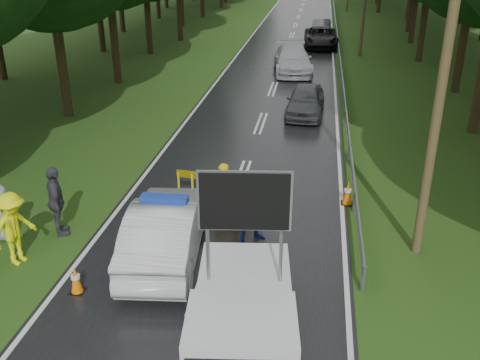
% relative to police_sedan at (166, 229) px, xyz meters
% --- Properties ---
extents(ground, '(160.00, 160.00, 0.00)m').
position_rel_police_sedan_xyz_m(ground, '(1.18, -0.83, -0.79)').
color(ground, '#2C4C15').
rests_on(ground, ground).
extents(road, '(7.00, 140.00, 0.02)m').
position_rel_police_sedan_xyz_m(road, '(1.18, 29.17, -0.78)').
color(road, black).
rests_on(road, ground).
extents(guardrail, '(0.12, 60.06, 0.70)m').
position_rel_police_sedan_xyz_m(guardrail, '(4.88, 28.84, -0.24)').
color(guardrail, gray).
rests_on(guardrail, ground).
extents(utility_pole_near, '(1.40, 0.24, 10.00)m').
position_rel_police_sedan_xyz_m(utility_pole_near, '(6.38, 1.17, 4.28)').
color(utility_pole_near, '#4F3F24').
rests_on(utility_pole_near, ground).
extents(police_sedan, '(2.13, 4.88, 1.72)m').
position_rel_police_sedan_xyz_m(police_sedan, '(0.00, 0.00, 0.00)').
color(police_sedan, silver).
rests_on(police_sedan, ground).
extents(work_truck, '(2.42, 4.58, 3.50)m').
position_rel_police_sedan_xyz_m(work_truck, '(2.45, -3.47, 0.16)').
color(work_truck, gray).
rests_on(work_truck, ground).
extents(barrier, '(2.35, 0.37, 0.98)m').
position_rel_police_sedan_xyz_m(barrier, '(0.59, 3.17, -0.05)').
color(barrier, '#E0E50C').
rests_on(barrier, ground).
extents(officer, '(0.75, 0.70, 1.71)m').
position_rel_police_sedan_xyz_m(officer, '(1.05, 2.29, 0.07)').
color(officer, yellow).
rests_on(officer, ground).
extents(civilian, '(1.15, 1.05, 1.90)m').
position_rel_police_sedan_xyz_m(civilian, '(2.15, 1.12, 0.17)').
color(civilian, '#1A37A9').
rests_on(civilian, ground).
extents(bystander_left, '(1.08, 1.41, 1.93)m').
position_rel_police_sedan_xyz_m(bystander_left, '(-3.63, -0.83, 0.18)').
color(bystander_left, '#F6FF0D').
rests_on(bystander_left, ground).
extents(bystander_mid, '(1.00, 1.26, 1.99)m').
position_rel_police_sedan_xyz_m(bystander_mid, '(-3.24, 0.67, 0.21)').
color(bystander_mid, '#3E3F45').
rests_on(bystander_mid, ground).
extents(bystander_right, '(0.87, 0.66, 1.59)m').
position_rel_police_sedan_xyz_m(bystander_right, '(-4.57, 0.19, 0.01)').
color(bystander_right, '#8C98A8').
rests_on(bystander_right, ground).
extents(queue_car_first, '(1.83, 4.14, 1.38)m').
position_rel_police_sedan_xyz_m(queue_car_first, '(3.07, 12.72, -0.09)').
color(queue_car_first, '#383B3F').
rests_on(queue_car_first, ground).
extents(queue_car_second, '(2.83, 5.60, 1.56)m').
position_rel_police_sedan_xyz_m(queue_car_second, '(1.98, 21.37, -0.01)').
color(queue_car_second, '#A6A8AE').
rests_on(queue_car_second, ground).
extents(queue_car_third, '(2.65, 5.41, 1.48)m').
position_rel_police_sedan_xyz_m(queue_car_third, '(3.61, 30.12, -0.05)').
color(queue_car_third, black).
rests_on(queue_car_third, ground).
extents(queue_car_fourth, '(1.74, 3.97, 1.27)m').
position_rel_police_sedan_xyz_m(queue_car_fourth, '(3.57, 36.12, -0.15)').
color(queue_car_fourth, '#42464A').
rests_on(queue_car_fourth, ground).
extents(cone_near_left, '(0.33, 0.33, 0.71)m').
position_rel_police_sedan_xyz_m(cone_near_left, '(-1.66, -1.83, -0.44)').
color(cone_near_left, black).
rests_on(cone_near_left, ground).
extents(cone_center, '(0.33, 0.33, 0.69)m').
position_rel_police_sedan_xyz_m(cone_center, '(0.51, 1.17, -0.45)').
color(cone_center, black).
rests_on(cone_center, ground).
extents(cone_far, '(0.35, 0.35, 0.74)m').
position_rel_police_sedan_xyz_m(cone_far, '(1.52, 1.67, -0.42)').
color(cone_far, black).
rests_on(cone_far, ground).
extents(cone_left_mid, '(0.36, 0.36, 0.75)m').
position_rel_police_sedan_xyz_m(cone_left_mid, '(-1.10, 0.72, -0.42)').
color(cone_left_mid, black).
rests_on(cone_left_mid, ground).
extents(cone_right, '(0.36, 0.36, 0.77)m').
position_rel_police_sedan_xyz_m(cone_right, '(4.68, 3.67, -0.41)').
color(cone_right, black).
rests_on(cone_right, ground).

